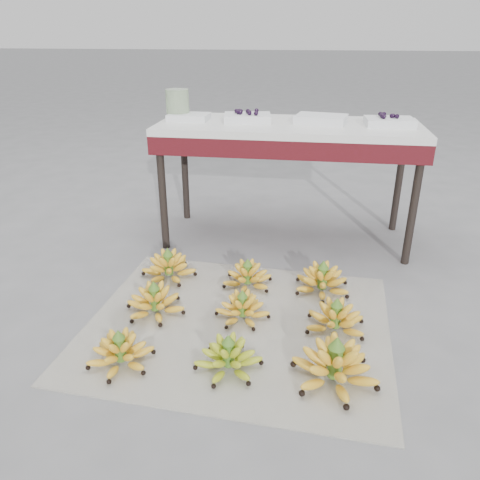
# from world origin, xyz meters

# --- Properties ---
(ground) EXTENTS (60.00, 60.00, 0.00)m
(ground) POSITION_xyz_m (0.00, 0.00, 0.00)
(ground) COLOR slate
(ground) RESTS_ON ground
(newspaper_mat) EXTENTS (1.31, 1.12, 0.01)m
(newspaper_mat) POSITION_xyz_m (0.02, -0.07, 0.00)
(newspaper_mat) COLOR white
(newspaper_mat) RESTS_ON ground
(bunch_front_left) EXTENTS (0.29, 0.29, 0.15)m
(bunch_front_left) POSITION_xyz_m (-0.37, -0.38, 0.06)
(bunch_front_left) COLOR yellow
(bunch_front_left) RESTS_ON newspaper_mat
(bunch_front_center) EXTENTS (0.25, 0.25, 0.15)m
(bunch_front_center) POSITION_xyz_m (0.03, -0.36, 0.06)
(bunch_front_center) COLOR #8CAE1F
(bunch_front_center) RESTS_ON newspaper_mat
(bunch_front_right) EXTENTS (0.37, 0.37, 0.19)m
(bunch_front_right) POSITION_xyz_m (0.41, -0.36, 0.07)
(bunch_front_right) COLOR yellow
(bunch_front_right) RESTS_ON newspaper_mat
(bunch_mid_left) EXTENTS (0.31, 0.31, 0.16)m
(bunch_mid_left) POSITION_xyz_m (-0.35, -0.04, 0.06)
(bunch_mid_left) COLOR yellow
(bunch_mid_left) RESTS_ON newspaper_mat
(bunch_mid_center) EXTENTS (0.29, 0.29, 0.14)m
(bunch_mid_center) POSITION_xyz_m (0.03, -0.02, 0.05)
(bunch_mid_center) COLOR yellow
(bunch_mid_center) RESTS_ON newspaper_mat
(bunch_mid_right) EXTENTS (0.27, 0.27, 0.16)m
(bunch_mid_right) POSITION_xyz_m (0.42, -0.05, 0.06)
(bunch_mid_right) COLOR yellow
(bunch_mid_right) RESTS_ON newspaper_mat
(bunch_back_left) EXTENTS (0.32, 0.32, 0.16)m
(bunch_back_left) POSITION_xyz_m (-0.39, 0.29, 0.06)
(bunch_back_left) COLOR yellow
(bunch_back_left) RESTS_ON newspaper_mat
(bunch_back_center) EXTENTS (0.24, 0.24, 0.15)m
(bunch_back_center) POSITION_xyz_m (0.01, 0.26, 0.06)
(bunch_back_center) COLOR yellow
(bunch_back_center) RESTS_ON newspaper_mat
(bunch_back_right) EXTENTS (0.27, 0.27, 0.16)m
(bunch_back_right) POSITION_xyz_m (0.37, 0.26, 0.06)
(bunch_back_right) COLOR yellow
(bunch_back_right) RESTS_ON newspaper_mat
(vendor_table) EXTENTS (1.42, 0.57, 0.68)m
(vendor_table) POSITION_xyz_m (0.15, 0.88, 0.60)
(vendor_table) COLOR black
(vendor_table) RESTS_ON ground
(tray_far_left) EXTENTS (0.22, 0.16, 0.04)m
(tray_far_left) POSITION_xyz_m (-0.41, 0.89, 0.70)
(tray_far_left) COLOR silver
(tray_far_left) RESTS_ON vendor_table
(tray_left) EXTENTS (0.28, 0.22, 0.06)m
(tray_left) POSITION_xyz_m (-0.08, 0.89, 0.70)
(tray_left) COLOR silver
(tray_left) RESTS_ON vendor_table
(tray_right) EXTENTS (0.30, 0.24, 0.04)m
(tray_right) POSITION_xyz_m (0.32, 0.91, 0.70)
(tray_right) COLOR silver
(tray_right) RESTS_ON vendor_table
(tray_far_right) EXTENTS (0.26, 0.19, 0.06)m
(tray_far_right) POSITION_xyz_m (0.68, 0.89, 0.70)
(tray_far_right) COLOR silver
(tray_far_right) RESTS_ON vendor_table
(glass_jar) EXTENTS (0.15, 0.15, 0.16)m
(glass_jar) POSITION_xyz_m (-0.48, 0.91, 0.76)
(glass_jar) COLOR beige
(glass_jar) RESTS_ON vendor_table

